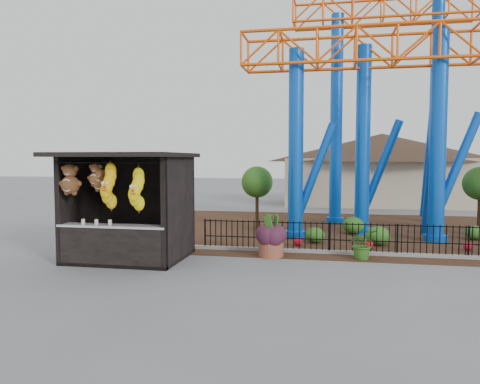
% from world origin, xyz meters
% --- Properties ---
extents(ground, '(120.00, 120.00, 0.00)m').
position_xyz_m(ground, '(0.00, 0.00, 0.00)').
color(ground, slate).
rests_on(ground, ground).
extents(mulch_bed, '(18.00, 12.00, 0.02)m').
position_xyz_m(mulch_bed, '(4.00, 8.00, 0.01)').
color(mulch_bed, '#331E11').
rests_on(mulch_bed, ground).
extents(curb, '(18.00, 0.18, 0.12)m').
position_xyz_m(curb, '(4.00, 3.00, 0.06)').
color(curb, gray).
rests_on(curb, ground).
extents(prize_booth, '(3.50, 3.40, 3.12)m').
position_xyz_m(prize_booth, '(-3.02, 0.92, 1.53)').
color(prize_booth, black).
rests_on(prize_booth, ground).
extents(picket_fence, '(12.20, 0.06, 1.00)m').
position_xyz_m(picket_fence, '(4.90, 3.00, 0.50)').
color(picket_fence, black).
rests_on(picket_fence, ground).
extents(roller_coaster, '(11.00, 6.37, 10.82)m').
position_xyz_m(roller_coaster, '(5.12, 8.23, 6.44)').
color(roller_coaster, blue).
rests_on(roller_coaster, ground).
extents(terracotta_planter, '(0.86, 0.86, 0.55)m').
position_xyz_m(terracotta_planter, '(1.06, 2.25, 0.27)').
color(terracotta_planter, brown).
rests_on(terracotta_planter, ground).
extents(planter_foliage, '(0.70, 0.70, 0.64)m').
position_xyz_m(planter_foliage, '(1.06, 2.25, 0.87)').
color(planter_foliage, '#381627').
rests_on(planter_foliage, terracotta_planter).
extents(potted_plant, '(0.90, 0.81, 0.92)m').
position_xyz_m(potted_plant, '(3.75, 2.39, 0.46)').
color(potted_plant, '#2B5A1A').
rests_on(potted_plant, ground).
extents(landscaping, '(7.06, 3.83, 0.68)m').
position_xyz_m(landscaping, '(4.63, 5.71, 0.31)').
color(landscaping, '#2A591A').
rests_on(landscaping, mulch_bed).
extents(pavilion, '(15.00, 15.00, 4.80)m').
position_xyz_m(pavilion, '(6.00, 20.00, 3.07)').
color(pavilion, '#BFAD8C').
rests_on(pavilion, ground).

